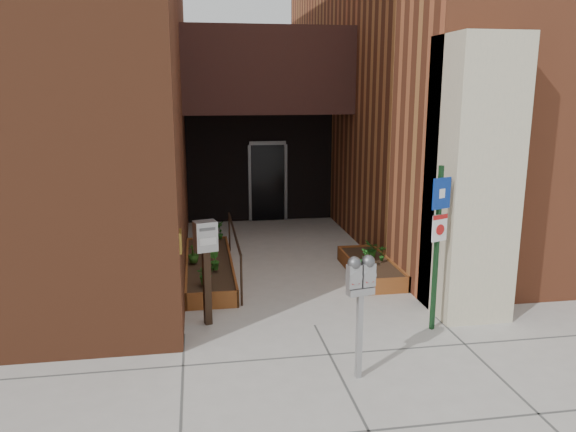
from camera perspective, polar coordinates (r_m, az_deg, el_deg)
name	(u,v)px	position (r m, az deg, el deg)	size (l,w,h in m)	color
ground	(315,325)	(8.90, 2.72, -11.03)	(80.00, 80.00, 0.00)	#9E9991
architecture	(253,33)	(14.99, -3.55, 18.10)	(20.00, 14.60, 10.00)	brown
planter_left	(209,269)	(11.21, -8.00, -5.31)	(0.90, 3.60, 0.30)	brown
planter_right	(371,268)	(11.23, 8.42, -5.28)	(0.80, 2.20, 0.30)	brown
handrail	(234,238)	(11.00, -5.48, -2.25)	(0.04, 3.34, 0.90)	black
parking_meter	(361,284)	(6.99, 7.39, -6.90)	(0.37, 0.20, 1.62)	#9D9D9F
sign_post	(438,231)	(8.54, 15.03, -1.51)	(0.33, 0.15, 2.52)	#133518
payment_dropbox	(206,251)	(8.63, -8.34, -3.51)	(0.38, 0.32, 1.65)	black
shrub_left_a	(206,274)	(9.81, -8.35, -5.86)	(0.32, 0.32, 0.36)	#205919
shrub_left_b	(214,260)	(10.55, -7.50, -4.47)	(0.20, 0.20, 0.36)	#245D1A
shrub_left_c	(193,253)	(11.03, -9.60, -3.74)	(0.21, 0.21, 0.37)	#285919
shrub_left_d	(220,230)	(12.65, -6.93, -1.44)	(0.21, 0.21, 0.40)	#1B5117
shrub_right_a	(365,258)	(10.69, 7.84, -4.26)	(0.20, 0.20, 0.36)	#1A5919
shrub_right_b	(382,253)	(11.14, 9.54, -3.74)	(0.16, 0.16, 0.31)	#1C5418
shrub_right_c	(372,249)	(11.31, 8.52, -3.34)	(0.32, 0.32, 0.35)	#1A5017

